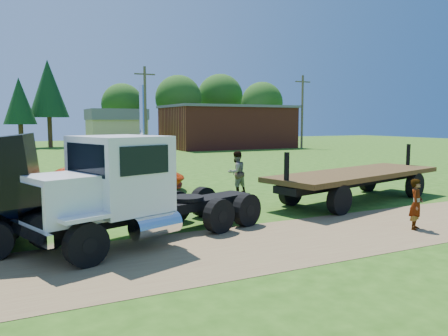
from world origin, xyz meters
name	(u,v)px	position (x,y,z in m)	size (l,w,h in m)	color
ground	(284,241)	(0.00, 0.00, 0.00)	(140.00, 140.00, 0.00)	#254D10
dirt_track	(284,241)	(0.00, 0.00, 0.01)	(120.00, 4.20, 0.01)	brown
white_semi_tractor	(124,190)	(-4.07, 1.69, 1.50)	(7.36, 4.48, 4.38)	black
orange_pickup	(122,174)	(-2.09, 10.66, 0.82)	(2.73, 5.93, 1.65)	#D43F0A
flatbed_trailer	(356,178)	(6.12, 3.84, 0.97)	(9.18, 4.67, 2.26)	#3C2913
spectator_a	(416,204)	(4.42, -0.64, 0.79)	(0.58, 0.38, 1.58)	#999999
spectator_b	(236,173)	(2.54, 7.75, 0.99)	(0.96, 0.75, 1.97)	#999999
brick_building	(227,127)	(18.00, 40.00, 2.66)	(15.40, 10.40, 5.30)	maroon
tan_shed	(116,129)	(4.00, 40.00, 2.42)	(6.20, 5.40, 4.70)	tan
utility_poles	(145,108)	(6.00, 35.00, 4.71)	(42.20, 0.28, 9.00)	#453927
tree_row	(110,97)	(5.40, 50.12, 6.54)	(57.24, 14.57, 11.10)	#392317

